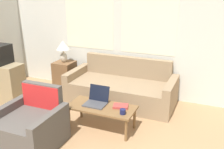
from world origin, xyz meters
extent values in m
cube|color=silver|center=(0.00, 3.77, 1.30)|extent=(6.13, 0.05, 2.60)
cube|color=white|center=(-0.72, 3.74, 1.55)|extent=(1.10, 0.01, 1.30)
cube|color=white|center=(0.56, 3.74, 1.55)|extent=(1.10, 0.01, 1.30)
cube|color=#937A5B|center=(0.20, 3.22, 0.21)|extent=(1.80, 0.92, 0.42)
cube|color=#937A5B|center=(0.20, 3.62, 0.42)|extent=(1.80, 0.12, 0.83)
cube|color=#937A5B|center=(-0.77, 3.22, 0.29)|extent=(0.14, 0.92, 0.57)
cube|color=#937A5B|center=(1.17, 3.22, 0.29)|extent=(0.14, 0.92, 0.57)
cube|color=#514C47|center=(-0.48, 1.36, 0.23)|extent=(0.65, 0.83, 0.45)
cube|color=#514C47|center=(-0.48, 1.72, 0.41)|extent=(0.65, 0.10, 0.83)
cube|color=#514C47|center=(-0.85, 1.36, 0.29)|extent=(0.10, 0.83, 0.57)
cube|color=#514C47|center=(-0.11, 1.36, 0.29)|extent=(0.10, 0.83, 0.57)
cube|color=red|center=(-0.48, 1.66, 0.51)|extent=(0.64, 0.01, 0.60)
cube|color=brown|center=(-1.21, 3.46, 0.30)|extent=(0.41, 0.41, 0.61)
ellipsoid|color=beige|center=(-1.21, 3.46, 0.72)|extent=(0.15, 0.15, 0.22)
cylinder|color=tan|center=(-1.21, 3.46, 0.86)|extent=(0.02, 0.02, 0.06)
cone|color=white|center=(-1.21, 3.46, 0.98)|extent=(0.29, 0.29, 0.19)
cube|color=brown|center=(0.27, 2.20, 0.37)|extent=(1.07, 0.50, 0.03)
cylinder|color=brown|center=(-0.22, 1.99, 0.18)|extent=(0.04, 0.04, 0.36)
cylinder|color=brown|center=(0.76, 1.99, 0.18)|extent=(0.04, 0.04, 0.36)
cylinder|color=brown|center=(-0.22, 2.40, 0.18)|extent=(0.04, 0.04, 0.36)
cylinder|color=brown|center=(0.76, 2.40, 0.18)|extent=(0.04, 0.04, 0.36)
cube|color=#47474C|center=(0.15, 2.20, 0.40)|extent=(0.34, 0.26, 0.02)
cube|color=black|center=(0.15, 2.36, 0.53)|extent=(0.34, 0.08, 0.25)
cylinder|color=#191E4C|center=(0.67, 2.08, 0.42)|extent=(0.09, 0.09, 0.08)
cube|color=#B23D38|center=(0.56, 2.28, 0.40)|extent=(0.27, 0.22, 0.04)
camera|label=1|loc=(1.86, -1.20, 2.21)|focal=42.00mm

